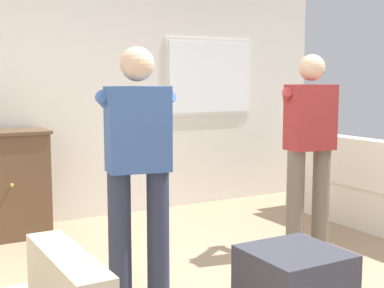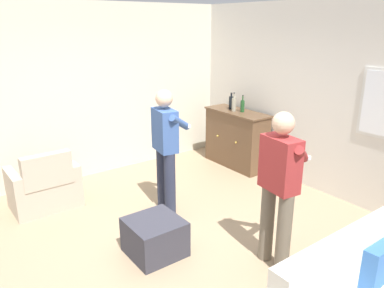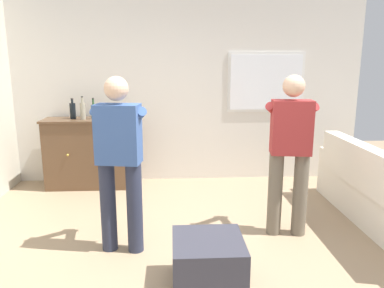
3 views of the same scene
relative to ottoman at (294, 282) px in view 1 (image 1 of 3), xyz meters
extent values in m
cube|color=silver|center=(-0.02, 2.96, 1.19)|extent=(5.20, 0.12, 2.80)
cube|color=silver|center=(1.14, 2.89, 1.29)|extent=(1.16, 0.02, 0.89)
cube|color=white|center=(1.14, 2.89, 1.29)|extent=(1.08, 0.03, 0.81)
cube|color=silver|center=(1.85, 0.97, 0.45)|extent=(0.18, 2.20, 0.48)
cube|color=silver|center=(2.05, 2.15, 0.11)|extent=(0.55, 0.18, 0.64)
sphere|color=#B79338|center=(-1.25, 2.36, 0.33)|extent=(0.04, 0.04, 0.04)
cube|color=#33333D|center=(0.00, 0.00, 0.00)|extent=(0.57, 0.57, 0.41)
cylinder|color=#282D42|center=(-0.90, 0.67, 0.23)|extent=(0.15, 0.15, 0.88)
cylinder|color=#282D42|center=(-0.65, 0.63, 0.23)|extent=(0.15, 0.15, 0.88)
cube|color=#385693|center=(-0.77, 0.65, 0.95)|extent=(0.43, 0.28, 0.55)
sphere|color=#D8AD8C|center=(-0.77, 0.65, 1.36)|extent=(0.22, 0.22, 0.22)
cylinder|color=#385693|center=(-0.86, 0.83, 1.06)|extent=(0.37, 0.37, 0.29)
cylinder|color=#385693|center=(-0.63, 0.79, 1.06)|extent=(0.27, 0.43, 0.29)
cube|color=white|center=(-0.72, 0.97, 0.97)|extent=(0.15, 0.06, 0.04)
cylinder|color=#6B6051|center=(0.80, 0.93, 0.23)|extent=(0.15, 0.15, 0.88)
cylinder|color=#6B6051|center=(1.05, 0.90, 0.23)|extent=(0.15, 0.15, 0.88)
cube|color=#9E2D2D|center=(0.92, 0.91, 0.95)|extent=(0.42, 0.27, 0.55)
sphere|color=#D8AD8C|center=(0.92, 0.91, 1.36)|extent=(0.22, 0.22, 0.22)
cylinder|color=#9E2D2D|center=(0.83, 1.09, 1.06)|extent=(0.36, 0.38, 0.29)
cylinder|color=#9E2D2D|center=(1.06, 1.06, 1.06)|extent=(0.29, 0.43, 0.29)
cube|color=white|center=(0.96, 1.23, 0.97)|extent=(0.15, 0.06, 0.04)
camera|label=1|loc=(-2.16, -2.50, 1.27)|focal=50.00mm
camera|label=2|loc=(3.17, -1.82, 2.28)|focal=35.00mm
camera|label=3|loc=(-0.28, -2.74, 1.61)|focal=35.00mm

